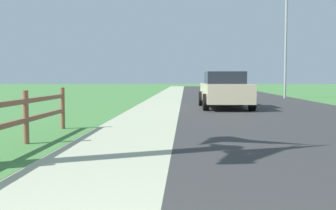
{
  "coord_description": "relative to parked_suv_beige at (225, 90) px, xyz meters",
  "views": [
    {
      "loc": [
        0.23,
        -0.82,
        1.24
      ],
      "look_at": [
        -0.22,
        9.42,
        0.55
      ],
      "focal_mm": 42.87,
      "sensor_mm": 36.0,
      "label": 1
    }
  ],
  "objects": [
    {
      "name": "street_lamp",
      "position": [
        4.52,
        7.94,
        3.15
      ],
      "size": [
        1.17,
        0.2,
        6.59
      ],
      "color": "gray",
      "rests_on": "ground"
    },
    {
      "name": "curb_concrete",
      "position": [
        -4.85,
        11.15,
        -0.74
      ],
      "size": [
        6.0,
        66.0,
        0.01
      ],
      "primitive_type": "cube",
      "color": "#A8AE90",
      "rests_on": "ground"
    },
    {
      "name": "road_asphalt",
      "position": [
        1.65,
        11.15,
        -0.74
      ],
      "size": [
        7.0,
        66.0,
        0.01
      ],
      "primitive_type": "cube",
      "color": "#313131",
      "rests_on": "ground"
    },
    {
      "name": "parked_suv_beige",
      "position": [
        0.0,
        0.0,
        0.0
      ],
      "size": [
        2.05,
        4.45,
        1.5
      ],
      "color": "#C6B793",
      "rests_on": "ground"
    },
    {
      "name": "ground_plane",
      "position": [
        -1.85,
        9.15,
        -0.75
      ],
      "size": [
        120.0,
        120.0,
        0.0
      ],
      "primitive_type": "plane",
      "color": "#437B3C"
    },
    {
      "name": "grass_verge",
      "position": [
        -6.35,
        11.15,
        -0.74
      ],
      "size": [
        5.0,
        66.0,
        0.0
      ],
      "primitive_type": "cube",
      "color": "#437B3C",
      "rests_on": "ground"
    }
  ]
}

